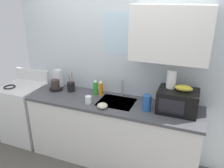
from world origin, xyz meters
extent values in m
cube|color=silver|center=(0.00, 0.35, 1.25)|extent=(3.05, 0.10, 2.50)
cube|color=white|center=(0.64, 0.14, 1.79)|extent=(0.87, 0.32, 0.62)
cube|color=silver|center=(0.05, 0.31, 1.73)|extent=(0.56, 0.02, 0.55)
cube|color=white|center=(0.00, 0.00, 0.43)|extent=(2.25, 0.60, 0.86)
cube|color=#4C4C51|center=(0.00, 0.00, 0.88)|extent=(2.28, 0.63, 0.03)
cube|color=#9EA0A5|center=(0.05, 0.02, 0.83)|extent=(0.46, 0.38, 0.14)
cylinder|color=#B2B5BA|center=(0.05, 0.24, 1.02)|extent=(0.03, 0.03, 0.23)
cube|color=white|center=(-1.48, 0.00, 0.45)|extent=(0.60, 0.60, 0.90)
torus|color=black|center=(-1.60, -0.10, 0.91)|extent=(0.17, 0.17, 0.02)
cube|color=white|center=(-1.48, 0.28, 0.99)|extent=(0.60, 0.04, 0.18)
cube|color=black|center=(0.80, 0.05, 1.04)|extent=(0.46, 0.34, 0.27)
cube|color=black|center=(0.75, -0.12, 1.04)|extent=(0.28, 0.01, 0.17)
ellipsoid|color=gold|center=(0.85, 0.05, 1.20)|extent=(0.20, 0.11, 0.07)
cylinder|color=white|center=(0.70, 0.10, 1.28)|extent=(0.11, 0.11, 0.22)
cylinder|color=black|center=(-0.90, 0.08, 0.92)|extent=(0.19, 0.19, 0.03)
cylinder|color=#3F332D|center=(-0.90, 0.07, 1.00)|extent=(0.12, 0.12, 0.13)
cube|color=silver|center=(-0.90, 0.15, 1.05)|extent=(0.11, 0.09, 0.26)
cylinder|color=orange|center=(-0.23, 0.16, 0.99)|extent=(0.06, 0.06, 0.18)
cone|color=white|center=(-0.23, 0.16, 1.09)|extent=(0.05, 0.05, 0.04)
cylinder|color=green|center=(-0.30, 0.15, 0.99)|extent=(0.06, 0.06, 0.18)
cone|color=white|center=(-0.30, 0.15, 1.10)|extent=(0.05, 0.05, 0.04)
cylinder|color=#2659A5|center=(0.46, -0.05, 1.00)|extent=(0.10, 0.10, 0.19)
cylinder|color=white|center=(-0.27, -0.14, 0.95)|extent=(0.08, 0.08, 0.09)
cylinder|color=black|center=(-0.67, 0.12, 0.97)|extent=(0.11, 0.11, 0.13)
cylinder|color=olive|center=(-0.69, 0.12, 1.04)|extent=(0.02, 0.02, 0.20)
cylinder|color=olive|center=(-0.66, 0.13, 1.06)|extent=(0.01, 0.02, 0.24)
cylinder|color=olive|center=(-0.67, 0.10, 1.05)|extent=(0.03, 0.03, 0.22)
ellipsoid|color=beige|center=(-0.05, -0.20, 0.93)|extent=(0.13, 0.13, 0.06)
camera|label=1|loc=(0.96, -2.46, 2.20)|focal=36.37mm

